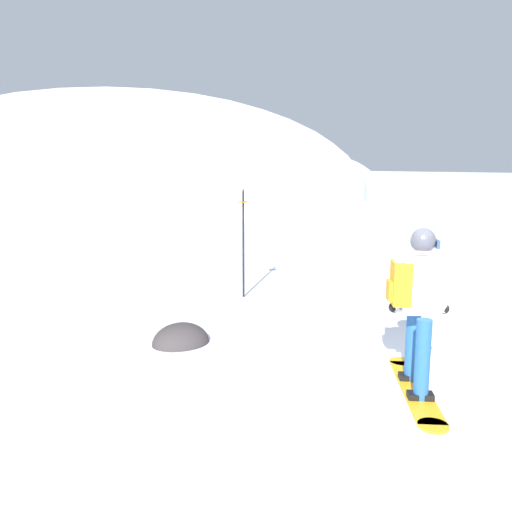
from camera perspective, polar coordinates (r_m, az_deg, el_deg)
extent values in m
plane|color=white|center=(6.06, 14.86, -13.09)|extent=(300.00, 300.00, 0.00)
ellipsoid|color=white|center=(37.72, -13.27, 6.06)|extent=(33.88, 30.49, 14.40)
ellipsoid|color=white|center=(63.15, 3.10, 7.73)|extent=(22.95, 20.65, 8.52)
cube|color=orange|center=(5.90, 16.92, -13.72)|extent=(1.20, 1.39, 0.02)
cylinder|color=orange|center=(6.61, 15.54, -11.05)|extent=(0.28, 0.28, 0.02)
cylinder|color=orange|center=(5.22, 18.72, -17.10)|extent=(0.28, 0.28, 0.02)
cube|color=black|center=(6.10, 16.48, -12.47)|extent=(0.28, 0.27, 0.06)
cube|color=black|center=(5.67, 17.45, -14.29)|extent=(0.28, 0.27, 0.06)
cylinder|color=#235699|center=(5.97, 16.66, -9.09)|extent=(0.15, 0.15, 0.82)
cylinder|color=#235699|center=(5.53, 17.65, -10.68)|extent=(0.15, 0.15, 0.82)
cube|color=silver|center=(5.56, 17.50, -3.04)|extent=(0.42, 0.40, 0.58)
cylinder|color=silver|center=(5.51, 15.16, -3.03)|extent=(0.19, 0.20, 0.57)
cylinder|color=silver|center=(5.61, 19.80, -3.05)|extent=(0.19, 0.20, 0.57)
sphere|color=black|center=(5.61, 14.78, -5.43)|extent=(0.11, 0.11, 0.11)
sphere|color=black|center=(5.71, 19.74, -5.40)|extent=(0.11, 0.11, 0.11)
cube|color=orange|center=(5.52, 15.48, -2.83)|extent=(0.32, 0.33, 0.44)
cube|color=orange|center=(5.52, 14.42, -3.63)|extent=(0.17, 0.19, 0.20)
sphere|color=beige|center=(5.48, 17.73, 1.29)|extent=(0.21, 0.21, 0.21)
sphere|color=#4C4C56|center=(5.48, 17.75, 1.60)|extent=(0.25, 0.25, 0.25)
cube|color=navy|center=(5.51, 19.05, 1.27)|extent=(0.13, 0.15, 0.08)
cylinder|color=black|center=(9.24, -1.38, 1.19)|extent=(0.04, 0.04, 1.88)
cylinder|color=orange|center=(9.16, -1.40, 5.89)|extent=(0.20, 0.20, 0.02)
cone|color=black|center=(9.15, -1.41, 7.27)|extent=(0.04, 0.04, 0.08)
ellipsoid|color=#383333|center=(7.12, -8.17, -9.37)|extent=(0.77, 0.66, 0.54)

